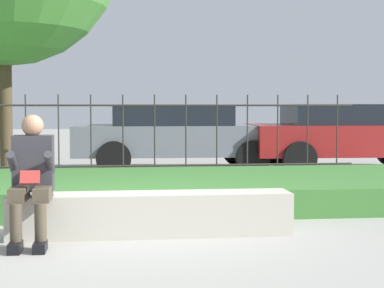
# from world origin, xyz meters

# --- Properties ---
(ground_plane) EXTENTS (60.00, 60.00, 0.00)m
(ground_plane) POSITION_xyz_m (0.00, 0.00, 0.00)
(ground_plane) COLOR #9E9B93
(stone_bench) EXTENTS (2.85, 0.46, 0.43)m
(stone_bench) POSITION_xyz_m (0.24, 0.00, 0.19)
(stone_bench) COLOR #B7B2A3
(stone_bench) RESTS_ON ground_plane
(person_seated_reader) EXTENTS (0.42, 0.73, 1.23)m
(person_seated_reader) POSITION_xyz_m (-0.91, -0.26, 0.67)
(person_seated_reader) COLOR black
(person_seated_reader) RESTS_ON ground_plane
(grass_berm) EXTENTS (9.97, 2.98, 0.34)m
(grass_berm) POSITION_xyz_m (0.00, 2.19, 0.17)
(grass_berm) COLOR #3D7533
(grass_berm) RESTS_ON ground_plane
(iron_fence) EXTENTS (7.97, 0.03, 1.50)m
(iron_fence) POSITION_xyz_m (0.00, 4.35, 0.79)
(iron_fence) COLOR #332D28
(iron_fence) RESTS_ON ground_plane
(car_parked_right) EXTENTS (4.05, 2.01, 1.34)m
(car_parked_right) POSITION_xyz_m (4.54, 6.07, 0.73)
(car_parked_right) COLOR maroon
(car_parked_right) RESTS_ON ground_plane
(car_parked_center) EXTENTS (4.29, 2.02, 1.31)m
(car_parked_center) POSITION_xyz_m (1.14, 6.40, 0.72)
(car_parked_center) COLOR slate
(car_parked_center) RESTS_ON ground_plane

